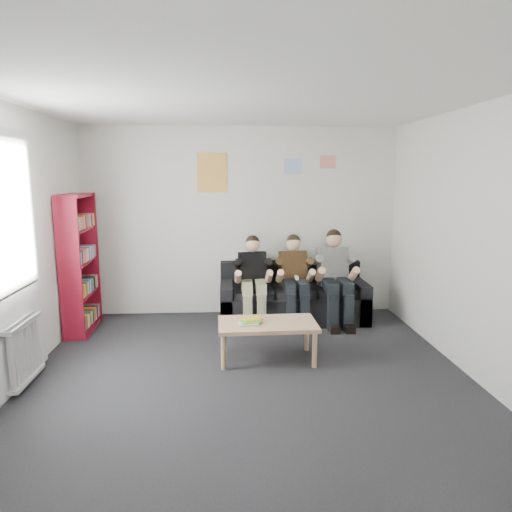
{
  "coord_description": "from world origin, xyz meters",
  "views": [
    {
      "loc": [
        -0.19,
        -4.08,
        2.01
      ],
      "look_at": [
        0.15,
        1.3,
        1.06
      ],
      "focal_mm": 32.0,
      "sensor_mm": 36.0,
      "label": 1
    }
  ],
  "objects": [
    {
      "name": "poster_sign",
      "position": [
        -1.0,
        2.49,
        2.25
      ],
      "size": [
        0.2,
        0.01,
        0.14
      ],
      "primitive_type": "cube",
      "color": "white",
      "rests_on": "room_shell"
    },
    {
      "name": "radiator",
      "position": [
        -2.15,
        0.2,
        0.35
      ],
      "size": [
        0.1,
        0.64,
        0.6
      ],
      "color": "silver",
      "rests_on": "ground"
    },
    {
      "name": "room_shell",
      "position": [
        0.0,
        0.0,
        1.35
      ],
      "size": [
        5.0,
        5.0,
        5.0
      ],
      "color": "black",
      "rests_on": "ground"
    },
    {
      "name": "bookshelf",
      "position": [
        -2.09,
        1.79,
        0.89
      ],
      "size": [
        0.27,
        0.8,
        1.79
      ],
      "rotation": [
        0.0,
        0.0,
        0.07
      ],
      "color": "maroon",
      "rests_on": "ground"
    },
    {
      "name": "person_middle",
      "position": [
        0.71,
        1.93,
        0.61
      ],
      "size": [
        0.37,
        0.79,
        1.21
      ],
      "rotation": [
        0.0,
        0.0,
        0.09
      ],
      "color": "#51351B",
      "rests_on": "sofa"
    },
    {
      "name": "poster_blue",
      "position": [
        0.75,
        2.49,
        2.15
      ],
      "size": [
        0.25,
        0.01,
        0.2
      ],
      "primitive_type": "cube",
      "color": "#3F7FD8",
      "rests_on": "room_shell"
    },
    {
      "name": "poster_large",
      "position": [
        -0.4,
        2.49,
        2.05
      ],
      "size": [
        0.42,
        0.01,
        0.55
      ],
      "primitive_type": "cube",
      "color": "#D8D04C",
      "rests_on": "room_shell"
    },
    {
      "name": "window",
      "position": [
        -2.22,
        0.2,
        1.03
      ],
      "size": [
        0.05,
        1.3,
        2.36
      ],
      "color": "white",
      "rests_on": "room_shell"
    },
    {
      "name": "coffee_table",
      "position": [
        0.23,
        0.68,
        0.38
      ],
      "size": [
        1.07,
        0.59,
        0.43
      ],
      "rotation": [
        0.0,
        0.0,
        0.02
      ],
      "color": "tan",
      "rests_on": "ground"
    },
    {
      "name": "person_left",
      "position": [
        0.15,
        1.93,
        0.6
      ],
      "size": [
        0.36,
        0.78,
        1.2
      ],
      "rotation": [
        0.0,
        0.0,
        0.17
      ],
      "color": "black",
      "rests_on": "sofa"
    },
    {
      "name": "person_right",
      "position": [
        1.28,
        1.92,
        0.63
      ],
      "size": [
        0.4,
        0.86,
        1.28
      ],
      "rotation": [
        0.0,
        0.0,
        0.1
      ],
      "color": "white",
      "rests_on": "sofa"
    },
    {
      "name": "poster_pink",
      "position": [
        1.25,
        2.49,
        2.2
      ],
      "size": [
        0.22,
        0.01,
        0.18
      ],
      "primitive_type": "cube",
      "color": "#DF45A2",
      "rests_on": "room_shell"
    },
    {
      "name": "game_cases",
      "position": [
        0.04,
        0.66,
        0.45
      ],
      "size": [
        0.24,
        0.21,
        0.05
      ],
      "rotation": [
        0.0,
        0.0,
        0.16
      ],
      "color": "silver",
      "rests_on": "coffee_table"
    },
    {
      "name": "sofa",
      "position": [
        0.71,
        2.12,
        0.28
      ],
      "size": [
        2.02,
        0.83,
        0.78
      ],
      "color": "black",
      "rests_on": "ground"
    }
  ]
}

